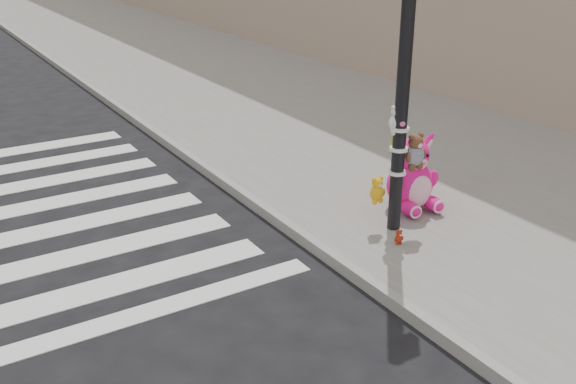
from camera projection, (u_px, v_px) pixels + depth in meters
sidewalk_near at (250, 84)px, 15.72m from camera, size 7.00×80.00×0.14m
curb_edge at (112, 103)px, 14.05m from camera, size 0.12×80.00×0.15m
signal_pole at (404, 99)px, 7.47m from camera, size 0.70×0.48×4.00m
pink_bunny at (412, 179)px, 8.50m from camera, size 0.73×0.80×1.03m
red_teddy at (399, 237)px, 7.64m from camera, size 0.14×0.10×0.18m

